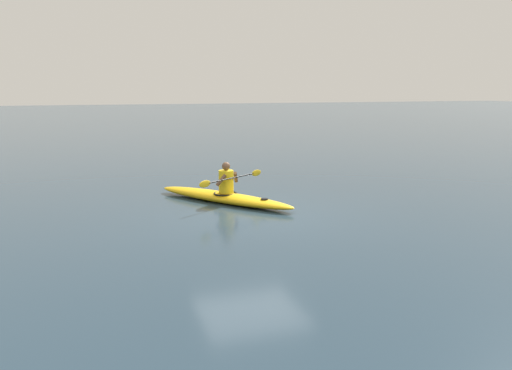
% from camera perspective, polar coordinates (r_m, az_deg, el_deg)
% --- Properties ---
extents(ground_plane, '(160.00, 160.00, 0.00)m').
position_cam_1_polar(ground_plane, '(12.48, -0.60, -3.10)').
color(ground_plane, '#233847').
extents(kayak, '(3.00, 3.94, 0.26)m').
position_cam_1_polar(kayak, '(13.70, -3.50, -1.32)').
color(kayak, '#EAB214').
rests_on(kayak, ground).
extents(kayaker, '(2.04, 1.42, 0.79)m').
position_cam_1_polar(kayaker, '(13.55, -3.16, 0.55)').
color(kayaker, yellow).
rests_on(kayaker, kayak).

